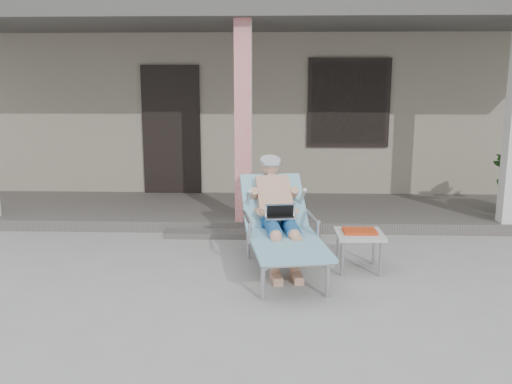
{
  "coord_description": "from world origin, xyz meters",
  "views": [
    {
      "loc": [
        0.42,
        -4.93,
        1.97
      ],
      "look_at": [
        0.22,
        0.6,
        0.85
      ],
      "focal_mm": 38.0,
      "sensor_mm": 36.0,
      "label": 1
    }
  ],
  "objects": [
    {
      "name": "ground",
      "position": [
        0.0,
        0.0,
        0.0
      ],
      "size": [
        60.0,
        60.0,
        0.0
      ],
      "primitive_type": "plane",
      "color": "#9E9E99",
      "rests_on": "ground"
    },
    {
      "name": "house",
      "position": [
        0.0,
        6.5,
        1.67
      ],
      "size": [
        10.4,
        5.4,
        3.3
      ],
      "color": "#9F957E",
      "rests_on": "ground"
    },
    {
      "name": "porch_deck",
      "position": [
        0.0,
        3.0,
        0.07
      ],
      "size": [
        10.0,
        2.0,
        0.15
      ],
      "primitive_type": "cube",
      "color": "#605B56",
      "rests_on": "ground"
    },
    {
      "name": "porch_overhang",
      "position": [
        0.0,
        2.95,
        2.79
      ],
      "size": [
        10.0,
        2.3,
        2.85
      ],
      "color": "silver",
      "rests_on": "porch_deck"
    },
    {
      "name": "porch_step",
      "position": [
        0.0,
        1.85,
        0.04
      ],
      "size": [
        2.0,
        0.3,
        0.07
      ],
      "primitive_type": "cube",
      "color": "#605B56",
      "rests_on": "ground"
    },
    {
      "name": "lounger",
      "position": [
        0.47,
        0.71,
        0.75
      ],
      "size": [
        0.99,
        1.94,
        1.22
      ],
      "rotation": [
        0.0,
        0.0,
        0.16
      ],
      "color": "#B7B7BC",
      "rests_on": "ground"
    },
    {
      "name": "side_table",
      "position": [
        1.32,
        0.63,
        0.37
      ],
      "size": [
        0.51,
        0.51,
        0.44
      ],
      "rotation": [
        0.0,
        0.0,
        0.02
      ],
      "color": "beige",
      "rests_on": "ground"
    }
  ]
}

